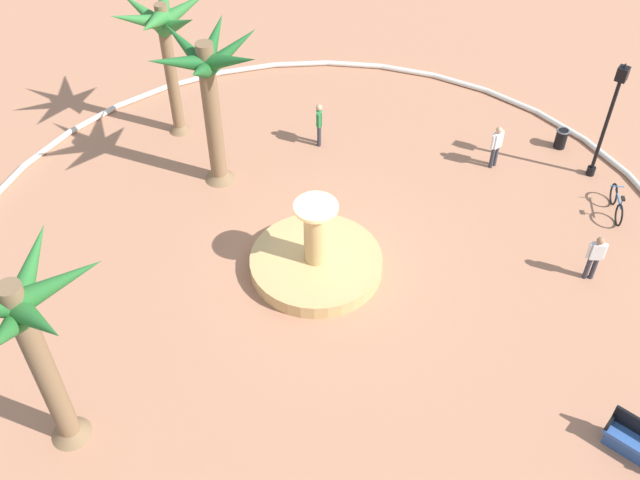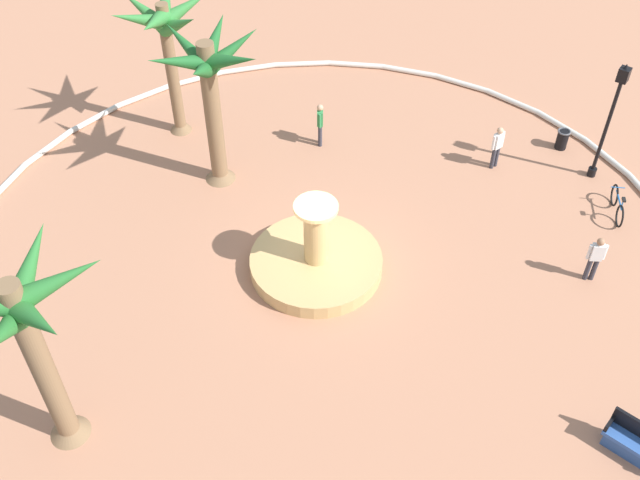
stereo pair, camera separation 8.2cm
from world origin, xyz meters
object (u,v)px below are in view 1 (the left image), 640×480
bench_west (638,445)px  person_cyclist_photo (595,256)px  lamppost (610,113)px  palm_tree_by_curb (27,331)px  person_cyclist_helmet (496,145)px  bicycle_red_frame (616,204)px  palm_tree_near_fountain (164,33)px  fountain (316,260)px  person_pedestrian_stroll (319,123)px  palm_tree_mid_plaza (209,83)px  trash_bin (561,138)px

bench_west → person_cyclist_photo: person_cyclist_photo is taller
lamppost → person_cyclist_photo: (-1.65, 4.63, -1.60)m
person_cyclist_photo → palm_tree_by_curb: bearing=55.5°
bench_west → person_cyclist_helmet: bearing=-46.7°
palm_tree_by_curb → bicycle_red_frame: size_ratio=3.64×
palm_tree_by_curb → palm_tree_near_fountain: bearing=-59.3°
bench_west → person_cyclist_photo: (2.98, -4.85, 0.55)m
fountain → person_pedestrian_stroll: fountain is taller
palm_tree_mid_plaza → lamppost: 12.51m
person_cyclist_helmet → palm_tree_by_curb: bearing=76.0°
fountain → palm_tree_by_curb: 8.88m
bench_west → person_cyclist_helmet: person_cyclist_helmet is taller
fountain → lamppost: 10.44m
fountain → person_pedestrian_stroll: 6.09m
trash_bin → person_cyclist_photo: 6.30m
person_pedestrian_stroll → lamppost: bearing=-155.4°
trash_bin → bicycle_red_frame: (-2.76, 2.29, -0.00)m
palm_tree_near_fountain → person_cyclist_photo: 15.09m
palm_tree_near_fountain → person_pedestrian_stroll: size_ratio=3.13×
bicycle_red_frame → person_pedestrian_stroll: (9.77, 2.42, 0.54)m
palm_tree_by_curb → lamppost: size_ratio=1.31×
palm_tree_near_fountain → lamppost: palm_tree_near_fountain is taller
lamppost → palm_tree_mid_plaza: bearing=35.9°
palm_tree_mid_plaza → lamppost: (-10.08, -7.31, -1.21)m
person_cyclist_helmet → bench_west: bearing=133.3°
palm_tree_mid_plaza → person_cyclist_photo: (-11.73, -2.68, -2.81)m
person_pedestrian_stroll → palm_tree_mid_plaza: bearing=64.7°
palm_tree_near_fountain → trash_bin: palm_tree_near_fountain is taller
fountain → bicycle_red_frame: fountain is taller
lamppost → trash_bin: bearing=-30.0°
bench_west → person_pedestrian_stroll: bearing=-23.2°
palm_tree_near_fountain → person_cyclist_photo: size_ratio=3.20×
lamppost → palm_tree_by_curb: bearing=68.2°
trash_bin → person_cyclist_photo: bearing=119.5°
trash_bin → person_cyclist_photo: person_cyclist_photo is taller
person_pedestrian_stroll → bench_west: bearing=156.8°
palm_tree_near_fountain → bench_west: size_ratio=3.14×
fountain → lamppost: size_ratio=0.91×
palm_tree_near_fountain → lamppost: size_ratio=1.21×
trash_bin → person_pedestrian_stroll: 8.46m
bicycle_red_frame → person_cyclist_photo: size_ratio=0.96×
trash_bin → fountain: bearing=69.6°
fountain → palm_tree_by_curb: bearing=78.1°
palm_tree_by_curb → bench_west: (-11.35, -7.33, -3.63)m
trash_bin → person_cyclist_helmet: size_ratio=0.45×
palm_tree_near_fountain → bicycle_red_frame: (-14.38, -4.66, -3.49)m
lamppost → person_cyclist_helmet: lamppost is taller
palm_tree_by_curb → palm_tree_mid_plaza: 10.08m
bench_west → palm_tree_by_curb: bearing=32.9°
person_cyclist_helmet → bicycle_red_frame: bearing=-179.6°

